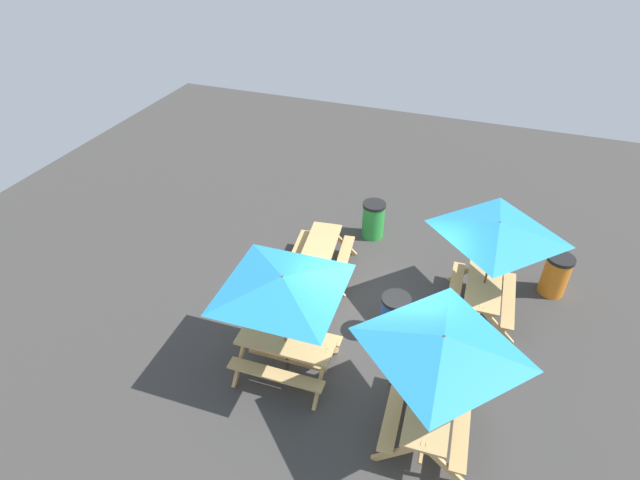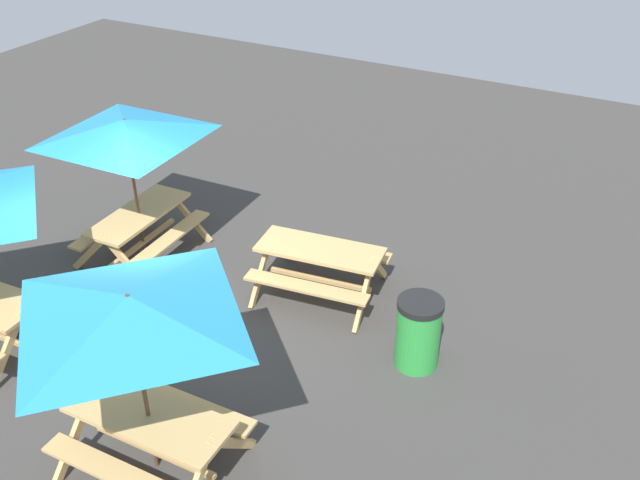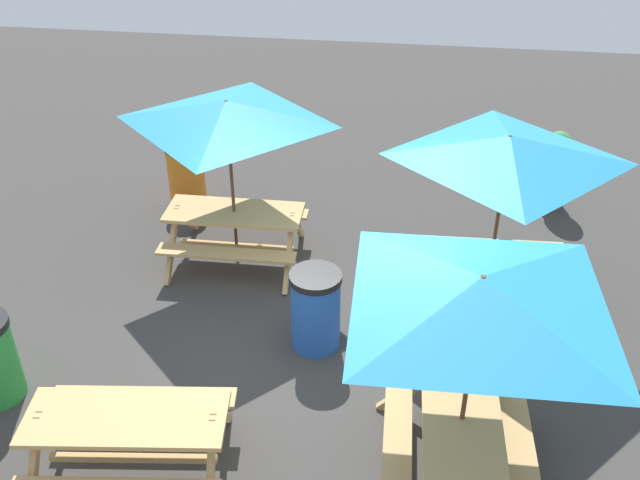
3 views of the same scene
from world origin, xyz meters
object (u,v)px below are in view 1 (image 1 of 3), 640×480
object	(u,v)px
picnic_table_0	(320,252)
trash_bin_blue	(395,316)
picnic_table_2	(283,290)
trash_bin_orange	(556,275)
picnic_table_1	(497,235)
trash_bin_green	(373,220)
picnic_table_3	(441,351)

from	to	relation	value
picnic_table_0	trash_bin_blue	size ratio (longest dim) A/B	2.00
picnic_table_2	trash_bin_orange	bearing A→B (deg)	-141.43
picnic_table_1	trash_bin_blue	distance (m)	2.55
picnic_table_1	trash_bin_green	xyz separation A→B (m)	(1.89, 2.89, -1.49)
picnic_table_0	trash_bin_green	xyz separation A→B (m)	(1.82, -0.79, -0.07)
picnic_table_2	trash_bin_green	distance (m)	5.02
picnic_table_1	trash_bin_orange	bearing A→B (deg)	-53.38
trash_bin_blue	trash_bin_green	bearing A→B (deg)	22.08
picnic_table_1	picnic_table_3	bearing A→B (deg)	169.34
trash_bin_blue	picnic_table_1	bearing A→B (deg)	-50.05
trash_bin_orange	picnic_table_0	bearing A→B (deg)	101.76
trash_bin_green	trash_bin_orange	bearing A→B (deg)	-99.70
trash_bin_blue	trash_bin_orange	bearing A→B (deg)	-51.13
picnic_table_2	picnic_table_3	bearing A→B (deg)	169.50
picnic_table_0	picnic_table_1	size ratio (longest dim) A/B	0.84
picnic_table_3	trash_bin_orange	bearing A→B (deg)	-27.31
trash_bin_orange	trash_bin_blue	world-z (taller)	same
picnic_table_3	trash_bin_green	bearing A→B (deg)	21.44
trash_bin_green	trash_bin_orange	distance (m)	4.43
picnic_table_0	trash_bin_blue	distance (m)	2.52
picnic_table_0	trash_bin_green	world-z (taller)	trash_bin_green
trash_bin_orange	trash_bin_green	bearing A→B (deg)	80.30
trash_bin_green	picnic_table_1	bearing A→B (deg)	-123.21
picnic_table_0	picnic_table_3	xyz separation A→B (m)	(-3.38, -3.12, 1.43)
picnic_table_2	picnic_table_3	size ratio (longest dim) A/B	1.21
picnic_table_0	trash_bin_orange	bearing A→B (deg)	-85.50
picnic_table_2	picnic_table_3	world-z (taller)	same
trash_bin_green	trash_bin_blue	distance (m)	3.47
picnic_table_2	picnic_table_1	bearing A→B (deg)	-140.29
picnic_table_1	trash_bin_blue	world-z (taller)	picnic_table_1
picnic_table_0	picnic_table_1	bearing A→B (deg)	-98.33
picnic_table_1	trash_bin_blue	bearing A→B (deg)	128.89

